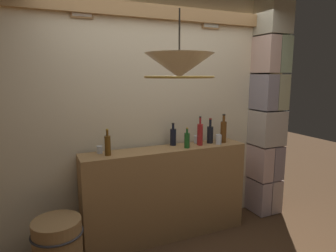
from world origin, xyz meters
TOP-DOWN VIEW (x-y plane):
  - panelled_rear_partition at (-0.00, 1.10)m, footprint 3.55×0.15m
  - stone_pillar at (1.41, 0.92)m, footprint 0.35×0.40m
  - bar_shelf_unit at (0.00, 0.85)m, footprint 1.81×0.33m
  - liquor_bottle_mezcal at (0.13, 0.95)m, footprint 0.07×0.07m
  - liquor_bottle_vermouth at (0.56, 0.88)m, footprint 0.07×0.07m
  - liquor_bottle_tequila at (0.72, 0.84)m, footprint 0.07×0.07m
  - liquor_bottle_rum at (0.40, 0.84)m, footprint 0.06×0.06m
  - liquor_bottle_sherry at (-0.63, 0.83)m, footprint 0.06×0.06m
  - liquor_bottle_scotch at (0.21, 0.78)m, footprint 0.06×0.06m
  - glass_tumbler_rocks at (0.62, 0.79)m, footprint 0.06×0.06m
  - glass_tumbler_highball at (-0.69, 0.94)m, footprint 0.06×0.06m
  - glass_tumbler_shot at (0.42, 0.94)m, footprint 0.06×0.06m
  - pendant_lamp at (-0.30, -0.07)m, footprint 0.49×0.49m
  - wooden_barrel at (-1.14, 0.60)m, footprint 0.44×0.44m

SIDE VIEW (x-z plane):
  - wooden_barrel at x=-1.14m, z-range 0.00..0.55m
  - bar_shelf_unit at x=0.00m, z-range 0.00..1.00m
  - glass_tumbler_highball at x=-0.69m, z-range 1.00..1.08m
  - glass_tumbler_shot at x=0.42m, z-range 1.00..1.09m
  - glass_tumbler_rocks at x=0.62m, z-range 1.00..1.11m
  - liquor_bottle_scotch at x=0.21m, z-range 0.98..1.20m
  - liquor_bottle_mezcal at x=0.13m, z-range 0.98..1.23m
  - liquor_bottle_sherry at x=-0.63m, z-range 0.98..1.24m
  - liquor_bottle_vermouth at x=0.56m, z-range 0.97..1.25m
  - liquor_bottle_rum at x=0.40m, z-range 0.97..1.29m
  - liquor_bottle_tequila at x=0.72m, z-range 0.97..1.30m
  - stone_pillar at x=1.41m, z-range 0.01..2.68m
  - panelled_rear_partition at x=0.00m, z-range 0.07..2.81m
  - pendant_lamp at x=-0.30m, z-range 1.60..2.07m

